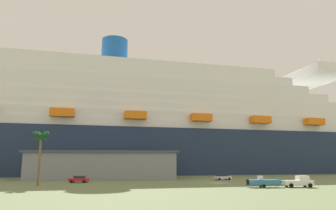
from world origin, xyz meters
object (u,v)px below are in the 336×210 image
(parked_car_white_van, at_px, (133,176))
(pickup_truck, at_px, (299,182))
(parked_car_silver_sedan, at_px, (222,177))
(cruise_ship, at_px, (185,130))
(small_boat_on_trailer, at_px, (267,182))
(parked_car_red_hatchback, at_px, (79,179))
(palm_tree, at_px, (41,140))

(parked_car_white_van, bearing_deg, pickup_truck, -48.51)
(parked_car_silver_sedan, bearing_deg, cruise_ship, 91.53)
(pickup_truck, xyz_separation_m, parked_car_white_van, (-30.75, 34.77, -0.21))
(pickup_truck, bearing_deg, parked_car_white_van, 131.49)
(small_boat_on_trailer, bearing_deg, parked_car_white_van, 125.34)
(small_boat_on_trailer, bearing_deg, parked_car_red_hatchback, 152.36)
(palm_tree, distance_m, parked_car_white_van, 32.64)
(pickup_truck, bearing_deg, parked_car_red_hatchback, 155.42)
(palm_tree, height_order, parked_car_white_van, palm_tree)
(cruise_ship, relative_size, palm_tree, 22.72)
(small_boat_on_trailer, distance_m, palm_tree, 46.37)
(parked_car_red_hatchback, bearing_deg, cruise_ship, 55.04)
(small_boat_on_trailer, height_order, parked_car_silver_sedan, small_boat_on_trailer)
(palm_tree, height_order, parked_car_red_hatchback, palm_tree)
(cruise_ship, distance_m, palm_tree, 75.34)
(small_boat_on_trailer, distance_m, parked_car_white_van, 42.10)
(small_boat_on_trailer, relative_size, palm_tree, 0.72)
(small_boat_on_trailer, bearing_deg, pickup_truck, -3.81)
(pickup_truck, relative_size, palm_tree, 0.51)
(palm_tree, relative_size, parked_car_red_hatchback, 2.43)
(pickup_truck, distance_m, small_boat_on_trailer, 6.41)
(parked_car_red_hatchback, bearing_deg, parked_car_white_van, 47.79)
(palm_tree, distance_m, parked_car_red_hatchback, 14.54)
(palm_tree, height_order, parked_car_silver_sedan, palm_tree)
(small_boat_on_trailer, height_order, parked_car_red_hatchback, small_boat_on_trailer)
(parked_car_silver_sedan, bearing_deg, pickup_truck, -75.63)
(palm_tree, relative_size, parked_car_white_van, 2.40)
(pickup_truck, distance_m, parked_car_white_van, 46.42)
(pickup_truck, bearing_deg, parked_car_silver_sedan, 104.37)
(pickup_truck, height_order, parked_car_red_hatchback, pickup_truck)
(cruise_ship, xyz_separation_m, parked_car_white_van, (-22.82, -37.00, -17.42))
(pickup_truck, relative_size, small_boat_on_trailer, 0.70)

